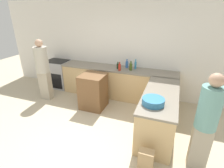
{
  "coord_description": "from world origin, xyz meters",
  "views": [
    {
      "loc": [
        1.51,
        -2.44,
        2.47
      ],
      "look_at": [
        0.29,
        0.86,
        0.94
      ],
      "focal_mm": 28.0,
      "sensor_mm": 36.0,
      "label": 1
    }
  ],
  "objects_px": {
    "water_bottle_blue": "(127,64)",
    "person_at_peninsula": "(206,121)",
    "mixing_bowl": "(153,101)",
    "island_table": "(93,91)",
    "wine_bottle_dark": "(118,66)",
    "hot_sauce_bottle": "(120,67)",
    "person_by_range": "(43,68)",
    "range_oven": "(59,74)",
    "olive_oil_bottle": "(131,67)",
    "dish_soap_bottle": "(135,65)",
    "paper_bag": "(146,161)"
  },
  "relations": [
    {
      "from": "mixing_bowl",
      "to": "hot_sauce_bottle",
      "type": "height_order",
      "value": "hot_sauce_bottle"
    },
    {
      "from": "mixing_bowl",
      "to": "person_at_peninsula",
      "type": "relative_size",
      "value": 0.24
    },
    {
      "from": "mixing_bowl",
      "to": "person_at_peninsula",
      "type": "xyz_separation_m",
      "value": [
        0.82,
        -0.27,
        -0.04
      ]
    },
    {
      "from": "range_oven",
      "to": "person_at_peninsula",
      "type": "bearing_deg",
      "value": -25.61
    },
    {
      "from": "hot_sauce_bottle",
      "to": "person_by_range",
      "type": "xyz_separation_m",
      "value": [
        -2.01,
        -0.69,
        -0.05
      ]
    },
    {
      "from": "paper_bag",
      "to": "person_by_range",
      "type": "bearing_deg",
      "value": 154.75
    },
    {
      "from": "range_oven",
      "to": "island_table",
      "type": "bearing_deg",
      "value": -26.0
    },
    {
      "from": "mixing_bowl",
      "to": "olive_oil_bottle",
      "type": "height_order",
      "value": "olive_oil_bottle"
    },
    {
      "from": "range_oven",
      "to": "mixing_bowl",
      "type": "bearing_deg",
      "value": -27.35
    },
    {
      "from": "water_bottle_blue",
      "to": "person_at_peninsula",
      "type": "bearing_deg",
      "value": -49.17
    },
    {
      "from": "island_table",
      "to": "person_by_range",
      "type": "height_order",
      "value": "person_by_range"
    },
    {
      "from": "person_by_range",
      "to": "paper_bag",
      "type": "height_order",
      "value": "person_by_range"
    },
    {
      "from": "hot_sauce_bottle",
      "to": "wine_bottle_dark",
      "type": "xyz_separation_m",
      "value": [
        -0.09,
        0.12,
        -0.02
      ]
    },
    {
      "from": "hot_sauce_bottle",
      "to": "wine_bottle_dark",
      "type": "distance_m",
      "value": 0.15
    },
    {
      "from": "person_at_peninsula",
      "to": "mixing_bowl",
      "type": "bearing_deg",
      "value": 161.93
    },
    {
      "from": "mixing_bowl",
      "to": "wine_bottle_dark",
      "type": "distance_m",
      "value": 2.07
    },
    {
      "from": "island_table",
      "to": "dish_soap_bottle",
      "type": "distance_m",
      "value": 1.4
    },
    {
      "from": "hot_sauce_bottle",
      "to": "water_bottle_blue",
      "type": "height_order",
      "value": "water_bottle_blue"
    },
    {
      "from": "wine_bottle_dark",
      "to": "person_by_range",
      "type": "height_order",
      "value": "person_by_range"
    },
    {
      "from": "person_by_range",
      "to": "water_bottle_blue",
      "type": "bearing_deg",
      "value": 25.18
    },
    {
      "from": "island_table",
      "to": "hot_sauce_bottle",
      "type": "distance_m",
      "value": 0.98
    },
    {
      "from": "dish_soap_bottle",
      "to": "person_at_peninsula",
      "type": "bearing_deg",
      "value": -53.1
    },
    {
      "from": "dish_soap_bottle",
      "to": "wine_bottle_dark",
      "type": "xyz_separation_m",
      "value": [
        -0.46,
        -0.17,
        -0.03
      ]
    },
    {
      "from": "island_table",
      "to": "wine_bottle_dark",
      "type": "xyz_separation_m",
      "value": [
        0.42,
        0.77,
        0.51
      ]
    },
    {
      "from": "hot_sauce_bottle",
      "to": "water_bottle_blue",
      "type": "relative_size",
      "value": 0.98
    },
    {
      "from": "hot_sauce_bottle",
      "to": "dish_soap_bottle",
      "type": "distance_m",
      "value": 0.47
    },
    {
      "from": "person_at_peninsula",
      "to": "dish_soap_bottle",
      "type": "bearing_deg",
      "value": 126.9
    },
    {
      "from": "olive_oil_bottle",
      "to": "dish_soap_bottle",
      "type": "xyz_separation_m",
      "value": [
        0.09,
        0.16,
        0.01
      ]
    },
    {
      "from": "person_at_peninsula",
      "to": "water_bottle_blue",
      "type": "bearing_deg",
      "value": 130.83
    },
    {
      "from": "range_oven",
      "to": "island_table",
      "type": "height_order",
      "value": "island_table"
    },
    {
      "from": "dish_soap_bottle",
      "to": "island_table",
      "type": "bearing_deg",
      "value": -133.05
    },
    {
      "from": "hot_sauce_bottle",
      "to": "olive_oil_bottle",
      "type": "height_order",
      "value": "olive_oil_bottle"
    },
    {
      "from": "mixing_bowl",
      "to": "person_by_range",
      "type": "bearing_deg",
      "value": 164.74
    },
    {
      "from": "person_by_range",
      "to": "person_at_peninsula",
      "type": "distance_m",
      "value": 4.13
    },
    {
      "from": "hot_sauce_bottle",
      "to": "person_by_range",
      "type": "bearing_deg",
      "value": -161.02
    },
    {
      "from": "wine_bottle_dark",
      "to": "water_bottle_blue",
      "type": "height_order",
      "value": "water_bottle_blue"
    },
    {
      "from": "wine_bottle_dark",
      "to": "paper_bag",
      "type": "distance_m",
      "value": 2.75
    },
    {
      "from": "range_oven",
      "to": "hot_sauce_bottle",
      "type": "xyz_separation_m",
      "value": [
        2.2,
        -0.17,
        0.54
      ]
    },
    {
      "from": "olive_oil_bottle",
      "to": "water_bottle_blue",
      "type": "relative_size",
      "value": 1.05
    },
    {
      "from": "dish_soap_bottle",
      "to": "range_oven",
      "type": "bearing_deg",
      "value": -177.37
    },
    {
      "from": "wine_bottle_dark",
      "to": "paper_bag",
      "type": "bearing_deg",
      "value": -61.35
    },
    {
      "from": "hot_sauce_bottle",
      "to": "wine_bottle_dark",
      "type": "height_order",
      "value": "hot_sauce_bottle"
    },
    {
      "from": "person_by_range",
      "to": "olive_oil_bottle",
      "type": "bearing_deg",
      "value": 19.73
    },
    {
      "from": "water_bottle_blue",
      "to": "person_at_peninsula",
      "type": "distance_m",
      "value": 2.82
    },
    {
      "from": "water_bottle_blue",
      "to": "olive_oil_bottle",
      "type": "bearing_deg",
      "value": -47.74
    },
    {
      "from": "hot_sauce_bottle",
      "to": "paper_bag",
      "type": "relative_size",
      "value": 0.6
    },
    {
      "from": "paper_bag",
      "to": "range_oven",
      "type": "bearing_deg",
      "value": 144.93
    },
    {
      "from": "dish_soap_bottle",
      "to": "person_by_range",
      "type": "xyz_separation_m",
      "value": [
        -2.39,
        -0.98,
        -0.06
      ]
    },
    {
      "from": "olive_oil_bottle",
      "to": "water_bottle_blue",
      "type": "bearing_deg",
      "value": 132.26
    },
    {
      "from": "wine_bottle_dark",
      "to": "range_oven",
      "type": "bearing_deg",
      "value": 178.59
    }
  ]
}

